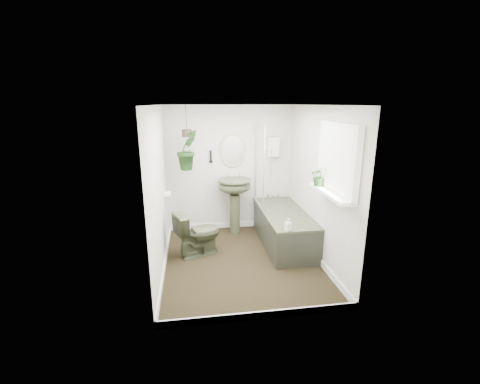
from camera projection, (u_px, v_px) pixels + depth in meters
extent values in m
cube|color=black|center=(241.00, 261.00, 4.90)|extent=(2.30, 2.80, 0.02)
cube|color=white|center=(242.00, 104.00, 4.28)|extent=(2.30, 2.80, 0.02)
cube|color=white|center=(230.00, 169.00, 5.93)|extent=(2.30, 0.02, 2.30)
cube|color=white|center=(263.00, 223.00, 3.25)|extent=(2.30, 0.02, 2.30)
cube|color=white|center=(159.00, 191.00, 4.42)|extent=(0.02, 2.80, 2.30)
cube|color=white|center=(319.00, 185.00, 4.76)|extent=(0.02, 2.80, 2.30)
cube|color=white|center=(241.00, 258.00, 4.88)|extent=(2.30, 2.80, 0.10)
cube|color=white|center=(273.00, 147.00, 5.87)|extent=(0.20, 0.10, 0.35)
ellipsoid|color=#C0B088|center=(233.00, 150.00, 5.81)|extent=(0.46, 0.03, 0.62)
cylinder|color=black|center=(211.00, 156.00, 5.77)|extent=(0.04, 0.04, 0.22)
cylinder|color=white|center=(168.00, 195.00, 5.17)|extent=(0.11, 0.11, 0.11)
cube|color=white|center=(338.00, 160.00, 3.95)|extent=(0.08, 1.00, 0.90)
cube|color=white|center=(330.00, 193.00, 4.05)|extent=(0.18, 1.00, 0.04)
cube|color=white|center=(334.00, 160.00, 3.94)|extent=(0.01, 0.86, 0.76)
imported|color=#3A4029|center=(198.00, 233.00, 5.02)|extent=(0.81, 0.64, 0.73)
imported|color=black|center=(320.00, 176.00, 4.29)|extent=(0.29, 0.27, 0.27)
imported|color=black|center=(188.00, 150.00, 5.27)|extent=(0.47, 0.45, 0.66)
imported|color=black|center=(288.00, 224.00, 4.53)|extent=(0.10, 0.10, 0.18)
cylinder|color=#312B1F|center=(187.00, 133.00, 5.20)|extent=(0.16, 0.16, 0.12)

